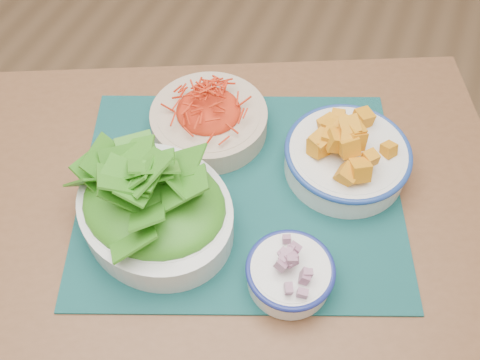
# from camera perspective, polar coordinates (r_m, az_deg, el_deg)

# --- Properties ---
(ground) EXTENTS (4.00, 4.00, 0.00)m
(ground) POSITION_cam_1_polar(r_m,az_deg,el_deg) (1.73, -6.74, -8.44)
(ground) COLOR #996F4A
(ground) RESTS_ON ground
(table) EXTENTS (1.32, 1.13, 0.75)m
(table) POSITION_cam_1_polar(r_m,az_deg,el_deg) (1.02, -4.29, -6.75)
(table) COLOR brown
(table) RESTS_ON ground
(placemat) EXTENTS (0.69, 0.63, 0.00)m
(placemat) POSITION_cam_1_polar(r_m,az_deg,el_deg) (0.94, 0.00, -1.13)
(placemat) COLOR #0B3233
(placemat) RESTS_ON table
(carrot_bowl) EXTENTS (0.22, 0.22, 0.09)m
(carrot_bowl) POSITION_cam_1_polar(r_m,az_deg,el_deg) (1.00, -3.35, 6.89)
(carrot_bowl) COLOR beige
(carrot_bowl) RESTS_ON placemat
(squash_bowl) EXTENTS (0.24, 0.24, 0.11)m
(squash_bowl) POSITION_cam_1_polar(r_m,az_deg,el_deg) (0.95, 11.49, 3.08)
(squash_bowl) COLOR white
(squash_bowl) RESTS_ON placemat
(lettuce_bowl) EXTENTS (0.34, 0.32, 0.14)m
(lettuce_bowl) POSITION_cam_1_polar(r_m,az_deg,el_deg) (0.86, -9.20, -2.39)
(lettuce_bowl) COLOR white
(lettuce_bowl) RESTS_ON placemat
(onion_bowl) EXTENTS (0.16, 0.16, 0.07)m
(onion_bowl) POSITION_cam_1_polar(r_m,az_deg,el_deg) (0.83, 5.38, -9.64)
(onion_bowl) COLOR white
(onion_bowl) RESTS_ON placemat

